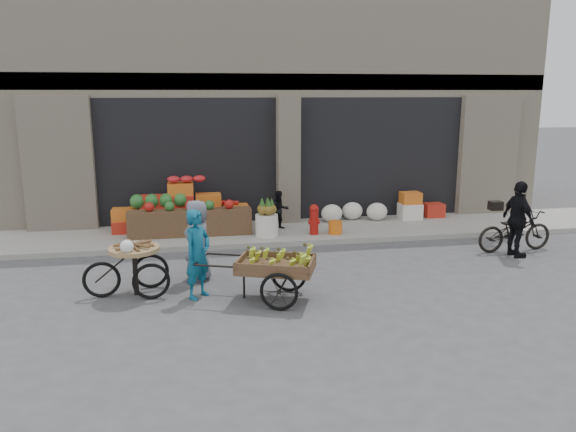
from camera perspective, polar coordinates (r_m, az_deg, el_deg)
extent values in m
plane|color=#424244|center=(9.74, 5.27, -7.74)|extent=(80.00, 80.00, 0.00)
cube|color=gray|center=(13.54, 0.68, -1.59)|extent=(18.00, 2.20, 0.12)
cube|color=beige|center=(17.18, -1.93, 12.98)|extent=(14.00, 6.00, 7.00)
cube|color=gray|center=(14.36, -0.25, 13.47)|extent=(14.00, 0.30, 0.40)
cube|color=black|center=(14.89, -10.15, 5.80)|extent=(4.40, 1.60, 3.10)
cube|color=black|center=(15.70, 8.33, 6.20)|extent=(4.40, 1.60, 3.10)
cube|color=beige|center=(14.27, -0.10, 5.71)|extent=(0.55, 0.80, 3.22)
cube|color=brown|center=(13.08, -9.90, -0.67)|extent=(2.80, 0.45, 0.60)
sphere|color=#1E5923|center=(13.50, -12.96, 1.51)|extent=(0.34, 0.34, 0.34)
cylinder|color=silver|center=(12.87, -2.18, -0.93)|extent=(0.52, 0.52, 0.50)
cylinder|color=#A5140F|center=(13.01, 2.66, -0.66)|extent=(0.20, 0.20, 0.56)
sphere|color=#A5140F|center=(12.94, 2.67, 0.72)|extent=(0.22, 0.22, 0.22)
cylinder|color=orange|center=(13.11, 4.83, -1.17)|extent=(0.32, 0.32, 0.30)
ellipsoid|color=silver|center=(14.44, 6.77, 0.35)|extent=(1.70, 0.60, 0.44)
imported|color=black|center=(13.46, -0.86, 0.61)|extent=(0.51, 0.43, 0.93)
cube|color=brown|center=(9.18, -1.24, -5.24)|extent=(1.43, 1.18, 0.11)
torus|color=black|center=(8.83, -0.93, -7.72)|extent=(0.60, 0.27, 0.62)
torus|color=black|center=(9.64, 0.08, -5.95)|extent=(0.60, 0.27, 0.62)
cylinder|color=black|center=(9.40, -4.49, -6.84)|extent=(0.05, 0.05, 0.51)
imported|color=#0F5373|center=(9.38, -9.16, -3.84)|extent=(0.63, 0.65, 1.50)
cylinder|color=#9E7F51|center=(9.70, -15.37, -3.27)|extent=(0.89, 0.89, 0.07)
cube|color=black|center=(9.81, -15.24, -5.52)|extent=(0.08, 0.08, 0.80)
torus|color=black|center=(9.57, -13.73, -6.47)|extent=(0.62, 0.10, 0.62)
torus|color=black|center=(10.10, -13.76, -5.45)|extent=(0.62, 0.10, 0.62)
torus|color=black|center=(9.87, -18.41, -6.17)|extent=(0.62, 0.10, 0.62)
imported|color=slate|center=(10.25, -9.17, -2.48)|extent=(0.68, 0.84, 1.48)
imported|color=black|center=(12.98, 22.03, -1.38)|extent=(1.75, 0.70, 0.90)
imported|color=black|center=(12.47, 22.34, -0.32)|extent=(0.44, 0.95, 1.59)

